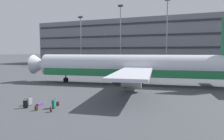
{
  "coord_description": "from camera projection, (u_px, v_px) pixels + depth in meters",
  "views": [
    {
      "loc": [
        7.36,
        -30.28,
        5.66
      ],
      "look_at": [
        -3.49,
        -3.39,
        3.0
      ],
      "focal_mm": 32.99,
      "sensor_mm": 36.0,
      "label": 1
    }
  ],
  "objects": [
    {
      "name": "backpack_small",
      "position": [
        36.0,
        108.0,
        19.63
      ],
      "size": [
        0.3,
        0.37,
        0.57
      ],
      "color": "#592619",
      "rests_on": "ground_plane"
    },
    {
      "name": "airliner",
      "position": [
        136.0,
        67.0,
        34.57
      ],
      "size": [
        38.73,
        31.43,
        10.77
      ],
      "color": "silver",
      "rests_on": "ground_plane"
    },
    {
      "name": "suitcase_navy",
      "position": [
        40.0,
        104.0,
        21.56
      ],
      "size": [
        0.47,
        0.68,
        0.22
      ],
      "color": "#72388C",
      "rests_on": "ground_plane"
    },
    {
      "name": "suitcase_upright",
      "position": [
        26.0,
        104.0,
        20.48
      ],
      "size": [
        0.49,
        0.45,
        0.97
      ],
      "color": "black",
      "rests_on": "ground_plane"
    },
    {
      "name": "light_mast_center_right",
      "position": [
        224.0,
        25.0,
        61.69
      ],
      "size": [
        1.8,
        0.5,
        23.63
      ],
      "color": "gray",
      "rests_on": "ground_plane"
    },
    {
      "name": "ground_plane",
      "position": [
        142.0,
        89.0,
        31.23
      ],
      "size": [
        600.0,
        600.0,
        0.0
      ],
      "primitive_type": "plane",
      "color": "#424449"
    },
    {
      "name": "suitcase_large",
      "position": [
        30.0,
        101.0,
        21.59
      ],
      "size": [
        0.29,
        0.48,
        0.96
      ],
      "color": "gray",
      "rests_on": "ground_plane"
    },
    {
      "name": "light_mast_far_left",
      "position": [
        81.0,
        37.0,
        80.39
      ],
      "size": [
        1.8,
        0.5,
        19.18
      ],
      "color": "gray",
      "rests_on": "ground_plane"
    },
    {
      "name": "light_mast_left",
      "position": [
        120.0,
        31.0,
        74.11
      ],
      "size": [
        1.8,
        0.5,
        22.16
      ],
      "color": "gray",
      "rests_on": "ground_plane"
    },
    {
      "name": "suitcase_purple",
      "position": [
        54.0,
        104.0,
        20.44
      ],
      "size": [
        0.37,
        0.48,
        0.96
      ],
      "color": "#147266",
      "rests_on": "ground_plane"
    },
    {
      "name": "light_mast_center_left",
      "position": [
        167.0,
        29.0,
        67.99
      ],
      "size": [
        1.8,
        0.5,
        22.86
      ],
      "color": "gray",
      "rests_on": "ground_plane"
    },
    {
      "name": "backpack_red",
      "position": [
        51.0,
        109.0,
        19.15
      ],
      "size": [
        0.32,
        0.35,
        0.55
      ],
      "color": "maroon",
      "rests_on": "ground_plane"
    },
    {
      "name": "backpack_orange",
      "position": [
        58.0,
        104.0,
        21.34
      ],
      "size": [
        0.34,
        0.4,
        0.53
      ],
      "color": "maroon",
      "rests_on": "ground_plane"
    },
    {
      "name": "terminal_structure",
      "position": [
        175.0,
        42.0,
        81.02
      ],
      "size": [
        120.59,
        15.77,
        18.6
      ],
      "color": "slate",
      "rests_on": "ground_plane"
    }
  ]
}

